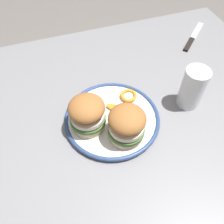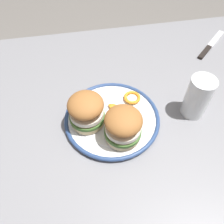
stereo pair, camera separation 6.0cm
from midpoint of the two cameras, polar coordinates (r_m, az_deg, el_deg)
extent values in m
plane|color=slate|center=(1.36, 4.78, -21.48)|extent=(8.00, 8.00, 0.00)
cube|color=gray|center=(0.70, 8.66, -4.98)|extent=(1.15, 1.05, 0.03)
cube|color=gray|center=(1.43, 21.85, 6.17)|extent=(0.06, 0.06, 0.70)
cube|color=gray|center=(1.30, -22.00, 0.24)|extent=(0.06, 0.06, 0.70)
cylinder|color=white|center=(0.70, 2.48, -1.85)|extent=(0.26, 0.26, 0.01)
torus|color=navy|center=(0.69, 2.50, -1.56)|extent=(0.29, 0.29, 0.01)
cylinder|color=white|center=(0.69, 2.50, -1.51)|extent=(0.20, 0.20, 0.00)
cylinder|color=beige|center=(0.64, 5.31, -5.57)|extent=(0.10, 0.10, 0.02)
cylinder|color=#477033|center=(0.63, 5.41, -4.90)|extent=(0.10, 0.10, 0.01)
cylinder|color=#BC3828|center=(0.63, 5.46, -4.50)|extent=(0.09, 0.09, 0.01)
cylinder|color=silver|center=(0.62, 5.53, -4.00)|extent=(0.10, 0.10, 0.01)
ellipsoid|color=#A36633|center=(0.59, 5.78, -2.23)|extent=(0.14, 0.14, 0.05)
cylinder|color=beige|center=(0.67, -3.50, -1.90)|extent=(0.10, 0.10, 0.02)
cylinder|color=#477033|center=(0.66, -3.56, -1.19)|extent=(0.10, 0.10, 0.01)
cylinder|color=#BC3828|center=(0.65, -3.60, -0.77)|extent=(0.09, 0.09, 0.01)
cylinder|color=silver|center=(0.65, -3.64, -0.24)|extent=(0.10, 0.10, 0.01)
ellipsoid|color=#A36633|center=(0.62, -3.79, 1.61)|extent=(0.14, 0.14, 0.05)
torus|color=orange|center=(0.73, 7.34, 3.43)|extent=(0.06, 0.06, 0.01)
cylinder|color=#F4E5C6|center=(0.74, 7.31, 3.26)|extent=(0.03, 0.03, 0.00)
ellipsoid|color=orange|center=(0.70, 4.07, 0.60)|extent=(0.07, 0.06, 0.01)
ellipsoid|color=orange|center=(0.72, -1.75, 3.11)|extent=(0.05, 0.06, 0.01)
cylinder|color=white|center=(0.72, 22.62, 3.26)|extent=(0.07, 0.07, 0.13)
cylinder|color=orange|center=(0.74, 22.16, 2.28)|extent=(0.06, 0.06, 0.09)
cube|color=silver|center=(1.09, 25.69, 15.83)|extent=(0.11, 0.10, 0.01)
cube|color=black|center=(1.00, 23.51, 13.20)|extent=(0.08, 0.07, 0.01)
camera|label=1|loc=(0.03, -87.41, 3.36)|focal=37.11mm
camera|label=2|loc=(0.03, 92.59, -3.36)|focal=37.11mm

